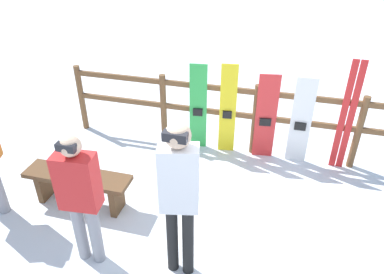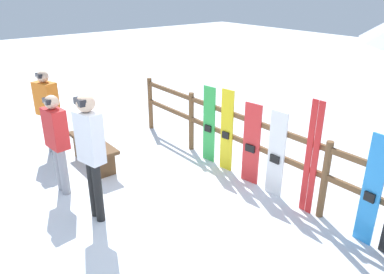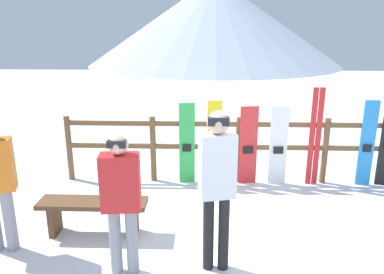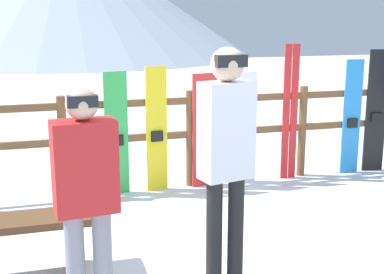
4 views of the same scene
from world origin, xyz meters
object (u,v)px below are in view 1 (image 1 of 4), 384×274
bench (78,182)px  snowboard_green (198,108)px  snowboard_yellow (228,110)px  snowboard_red (266,118)px  snowboard_white (301,122)px  ski_pair_red (347,117)px  person_red (80,193)px  person_white (179,191)px

bench → snowboard_green: 2.12m
snowboard_yellow → snowboard_red: snowboard_yellow is taller
bench → snowboard_white: (2.68, 1.76, 0.33)m
bench → snowboard_red: bearing=39.1°
snowboard_red → ski_pair_red: (1.11, 0.00, 0.16)m
bench → person_red: 1.12m
snowboard_yellow → snowboard_white: (1.09, -0.00, -0.05)m
person_white → snowboard_white: (1.11, 2.43, -0.41)m
snowboard_green → snowboard_red: bearing=-0.0°
snowboard_white → snowboard_green: bearing=180.0°
snowboard_white → snowboard_yellow: bearing=180.0°
snowboard_red → snowboard_white: bearing=0.0°
snowboard_yellow → ski_pair_red: bearing=0.1°
bench → snowboard_green: bearing=57.4°
bench → snowboard_green: (1.13, 1.76, 0.35)m
snowboard_yellow → snowboard_white: snowboard_yellow is taller
snowboard_red → snowboard_white: snowboard_white is taller
bench → snowboard_yellow: size_ratio=0.95×
bench → snowboard_white: snowboard_white is taller
person_red → snowboard_yellow: 2.75m
bench → ski_pair_red: size_ratio=0.82×
snowboard_red → ski_pair_red: ski_pair_red is taller
person_white → snowboard_yellow: 2.46m
snowboard_red → snowboard_white: size_ratio=1.00×
bench → snowboard_white: bearing=33.4°
bench → person_white: person_white is taller
person_red → person_white: size_ratio=0.88×
person_white → snowboard_green: 2.50m
bench → person_white: size_ratio=0.77×
person_red → ski_pair_red: 3.72m
snowboard_green → snowboard_yellow: bearing=0.0°
person_white → snowboard_yellow: (0.03, 2.43, -0.37)m
snowboard_green → ski_pair_red: size_ratio=0.84×
snowboard_green → snowboard_red: snowboard_green is taller
bench → person_white: (1.57, -0.67, 0.74)m
snowboard_white → snowboard_red: bearing=-180.0°
person_red → snowboard_red: bearing=57.7°
bench → person_red: person_red is taller
person_red → snowboard_yellow: size_ratio=1.09×
snowboard_green → snowboard_white: (1.55, -0.00, -0.02)m
person_white → snowboard_white: 2.71m
person_red → person_white: bearing=6.2°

